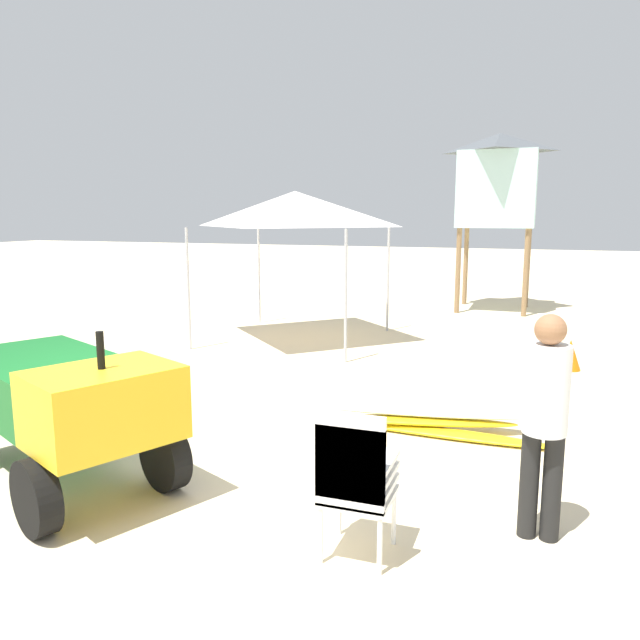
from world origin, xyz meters
TOP-DOWN VIEW (x-y plane):
  - ground at (0.00, 0.00)m, footprint 80.00×80.00m
  - utility_cart at (-1.00, 0.05)m, footprint 2.81×2.18m
  - stacked_plastic_chairs at (1.80, -0.31)m, footprint 0.48×0.48m
  - surfboard_pile at (1.84, 2.45)m, footprint 2.65×0.79m
  - lifeguard_near_center at (3.01, 0.45)m, footprint 0.32×0.32m
  - popup_canopy at (-1.45, 6.69)m, footprint 2.95×2.95m
  - lifeguard_tower at (1.83, 11.80)m, footprint 1.98×1.98m
  - traffic_cone_near at (3.43, 5.95)m, footprint 0.33×0.33m

SIDE VIEW (x-z plane):
  - ground at x=0.00m, z-range 0.00..0.00m
  - surfboard_pile at x=1.84m, z-range 0.00..0.24m
  - traffic_cone_near at x=3.43m, z-range 0.00..0.48m
  - stacked_plastic_chairs at x=1.80m, z-range 0.10..1.21m
  - utility_cart at x=-1.00m, z-range 0.03..1.53m
  - lifeguard_near_center at x=3.01m, z-range 0.13..1.83m
  - popup_canopy at x=-1.45m, z-range 1.08..3.89m
  - lifeguard_tower at x=1.83m, z-range 1.03..5.34m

